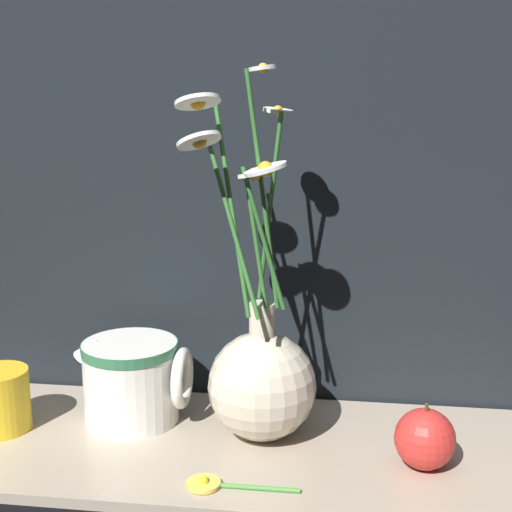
{
  "coord_description": "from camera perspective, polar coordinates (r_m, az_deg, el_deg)",
  "views": [
    {
      "loc": [
        0.1,
        -0.74,
        0.41
      ],
      "look_at": [
        0.0,
        0.0,
        0.24
      ],
      "focal_mm": 50.0,
      "sensor_mm": 36.0,
      "label": 1
    }
  ],
  "objects": [
    {
      "name": "loose_daisy",
      "position": [
        0.77,
        -3.15,
        -17.77
      ],
      "size": [
        0.12,
        0.04,
        0.01
      ],
      "color": "#4C8E3D",
      "rests_on": "shelf"
    },
    {
      "name": "ground_plane",
      "position": [
        0.85,
        -0.12,
        -15.57
      ],
      "size": [
        6.0,
        6.0,
        0.0
      ],
      "primitive_type": "plane",
      "color": "black"
    },
    {
      "name": "shelf",
      "position": [
        0.85,
        -0.12,
        -15.22
      ],
      "size": [
        0.82,
        0.27,
        0.01
      ],
      "color": "tan",
      "rests_on": "ground_plane"
    },
    {
      "name": "ceramic_pitcher",
      "position": [
        0.9,
        -9.84,
        -9.53
      ],
      "size": [
        0.14,
        0.12,
        0.11
      ],
      "color": "white",
      "rests_on": "shelf"
    },
    {
      "name": "vase_with_flowers",
      "position": [
        0.84,
        0.42,
        -9.59
      ],
      "size": [
        0.16,
        0.16,
        0.43
      ],
      "color": "beige",
      "rests_on": "shelf"
    },
    {
      "name": "orange_fruit",
      "position": [
        0.81,
        13.36,
        -14.05
      ],
      "size": [
        0.07,
        0.07,
        0.07
      ],
      "color": "red",
      "rests_on": "shelf"
    }
  ]
}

